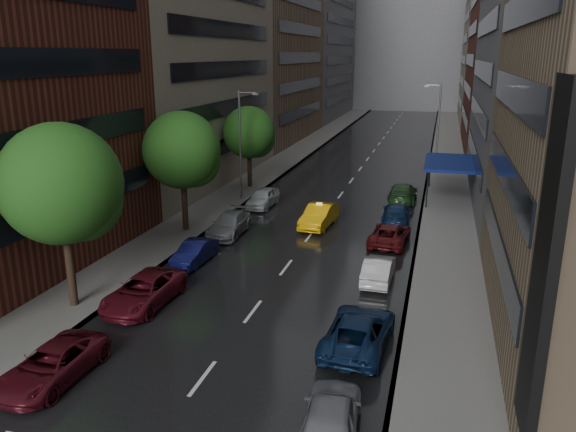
% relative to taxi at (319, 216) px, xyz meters
% --- Properties ---
extents(road, '(14.00, 140.00, 0.01)m').
position_rel_taxi_xyz_m(road, '(-0.14, 25.63, -0.80)').
color(road, black).
rests_on(road, ground).
extents(sidewalk_left, '(4.00, 140.00, 0.15)m').
position_rel_taxi_xyz_m(sidewalk_left, '(-9.14, 25.63, -0.73)').
color(sidewalk_left, gray).
rests_on(sidewalk_left, ground).
extents(sidewalk_right, '(4.00, 140.00, 0.15)m').
position_rel_taxi_xyz_m(sidewalk_right, '(8.86, 25.63, -0.73)').
color(sidewalk_right, gray).
rests_on(sidewalk_right, ground).
extents(buildings_left, '(8.00, 108.00, 38.00)m').
position_rel_taxi_xyz_m(buildings_left, '(-15.14, 34.42, 15.19)').
color(buildings_left, maroon).
rests_on(buildings_left, ground).
extents(buildings_right, '(8.05, 109.10, 36.00)m').
position_rel_taxi_xyz_m(buildings_right, '(14.86, 32.33, 14.23)').
color(buildings_right, '#937A5B').
rests_on(buildings_right, ground).
extents(building_far, '(40.00, 14.00, 32.00)m').
position_rel_taxi_xyz_m(building_far, '(-0.14, 93.63, 15.20)').
color(building_far, slate).
rests_on(building_far, ground).
extents(tree_near, '(5.67, 5.67, 9.04)m').
position_rel_taxi_xyz_m(tree_near, '(-8.74, -16.20, 5.39)').
color(tree_near, '#382619').
rests_on(tree_near, ground).
extents(tree_mid, '(5.24, 5.24, 8.35)m').
position_rel_taxi_xyz_m(tree_mid, '(-8.74, -3.55, 4.91)').
color(tree_mid, '#382619').
rests_on(tree_mid, ground).
extents(tree_far, '(4.69, 4.69, 7.48)m').
position_rel_taxi_xyz_m(tree_far, '(-8.74, 10.15, 4.31)').
color(tree_far, '#382619').
rests_on(tree_far, ground).
extents(taxi, '(2.12, 5.00, 1.60)m').
position_rel_taxi_xyz_m(taxi, '(0.00, 0.00, 0.00)').
color(taxi, '#FDB60D').
rests_on(taxi, ground).
extents(parked_cars_left, '(2.61, 30.78, 1.53)m').
position_rel_taxi_xyz_m(parked_cars_left, '(-5.54, -9.88, -0.08)').
color(parked_cars_left, '#51101B').
rests_on(parked_cars_left, ground).
extents(parked_cars_right, '(2.83, 36.39, 1.59)m').
position_rel_taxi_xyz_m(parked_cars_right, '(5.26, -6.29, -0.06)').
color(parked_cars_right, slate).
rests_on(parked_cars_right, ground).
extents(street_lamp_left, '(1.74, 0.22, 9.00)m').
position_rel_taxi_xyz_m(street_lamp_left, '(-7.86, 5.63, 4.09)').
color(street_lamp_left, gray).
rests_on(street_lamp_left, sidewalk_left).
extents(street_lamp_right, '(1.74, 0.22, 9.00)m').
position_rel_taxi_xyz_m(street_lamp_right, '(7.58, 20.63, 4.09)').
color(street_lamp_right, gray).
rests_on(street_lamp_right, sidewalk_right).
extents(awning, '(4.00, 8.00, 3.12)m').
position_rel_taxi_xyz_m(awning, '(8.84, 10.63, 2.33)').
color(awning, navy).
rests_on(awning, sidewalk_right).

